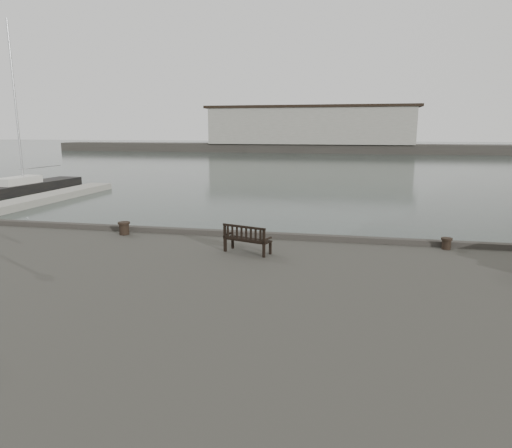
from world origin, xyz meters
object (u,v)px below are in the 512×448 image
Objects in this scene: bench at (247,244)px; bollard_right at (446,244)px; bollard_left at (124,228)px; yacht_b at (29,189)px.

bollard_right is at bearing 34.06° from bench.
bollard_left is 27.17m from yacht_b.
yacht_b is (-19.12, 19.24, -1.54)m from bollard_left.
bench is 6.25m from bollard_right.
yacht_b is at bearing 157.08° from bench.
bollard_left is 0.03× the size of yacht_b.
yacht_b is (-23.98, 20.74, -1.58)m from bench.
bollard_right is at bearing -28.61° from yacht_b.
bench is 0.11× the size of yacht_b.
bench is at bearing -17.14° from bollard_left.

